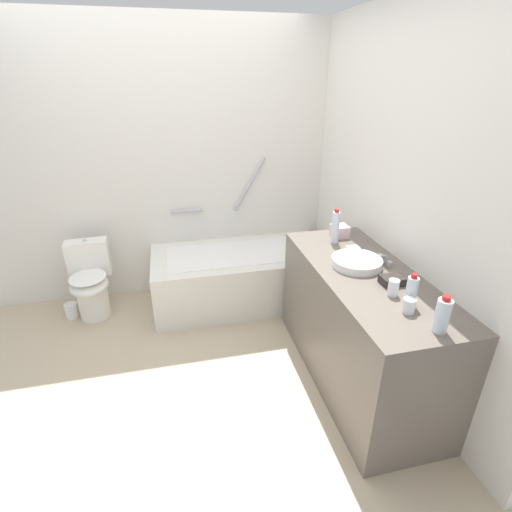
{
  "coord_description": "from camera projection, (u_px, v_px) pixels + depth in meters",
  "views": [
    {
      "loc": [
        0.04,
        -2.31,
        1.98
      ],
      "look_at": [
        0.62,
        0.21,
        0.76
      ],
      "focal_mm": 26.83,
      "sensor_mm": 36.0,
      "label": 1
    }
  ],
  "objects": [
    {
      "name": "ground_plane",
      "position": [
        182.0,
        366.0,
        2.87
      ],
      "size": [
        4.03,
        4.03,
        0.0
      ],
      "primitive_type": "plane",
      "color": "#C1AD8E"
    },
    {
      "name": "wall_back_tiled",
      "position": [
        164.0,
        167.0,
        3.48
      ],
      "size": [
        3.43,
        0.1,
        2.45
      ],
      "primitive_type": "cube",
      "color": "silver",
      "rests_on": "ground_plane"
    },
    {
      "name": "wall_right_mirror",
      "position": [
        395.0,
        195.0,
        2.67
      ],
      "size": [
        0.1,
        2.86,
        2.45
      ],
      "primitive_type": "cube",
      "color": "silver",
      "rests_on": "ground_plane"
    },
    {
      "name": "bathtub",
      "position": [
        241.0,
        275.0,
        3.62
      ],
      "size": [
        1.61,
        0.78,
        1.3
      ],
      "color": "silver",
      "rests_on": "ground_plane"
    },
    {
      "name": "toilet",
      "position": [
        90.0,
        282.0,
        3.38
      ],
      "size": [
        0.36,
        0.49,
        0.68
      ],
      "rotation": [
        0.0,
        0.0,
        -1.52
      ],
      "color": "white",
      "rests_on": "ground_plane"
    },
    {
      "name": "vanity_counter",
      "position": [
        359.0,
        327.0,
        2.62
      ],
      "size": [
        0.61,
        1.51,
        0.84
      ],
      "primitive_type": "cube",
      "color": "#6B6056",
      "rests_on": "ground_plane"
    },
    {
      "name": "sink_basin",
      "position": [
        357.0,
        262.0,
        2.51
      ],
      "size": [
        0.33,
        0.33,
        0.05
      ],
      "primitive_type": "cylinder",
      "color": "white",
      "rests_on": "vanity_counter"
    },
    {
      "name": "sink_faucet",
      "position": [
        383.0,
        259.0,
        2.55
      ],
      "size": [
        0.13,
        0.15,
        0.06
      ],
      "color": "#ACACB1",
      "rests_on": "vanity_counter"
    },
    {
      "name": "water_bottle_0",
      "position": [
        411.0,
        291.0,
        2.05
      ],
      "size": [
        0.06,
        0.06,
        0.19
      ],
      "color": "silver",
      "rests_on": "vanity_counter"
    },
    {
      "name": "water_bottle_1",
      "position": [
        335.0,
        227.0,
        2.82
      ],
      "size": [
        0.06,
        0.06,
        0.26
      ],
      "color": "silver",
      "rests_on": "vanity_counter"
    },
    {
      "name": "water_bottle_2",
      "position": [
        442.0,
        315.0,
        1.84
      ],
      "size": [
        0.07,
        0.07,
        0.2
      ],
      "color": "silver",
      "rests_on": "vanity_counter"
    },
    {
      "name": "drinking_glass_0",
      "position": [
        409.0,
        306.0,
        2.01
      ],
      "size": [
        0.07,
        0.07,
        0.08
      ],
      "primitive_type": "cylinder",
      "color": "white",
      "rests_on": "vanity_counter"
    },
    {
      "name": "drinking_glass_1",
      "position": [
        393.0,
        288.0,
        2.16
      ],
      "size": [
        0.06,
        0.06,
        0.1
      ],
      "primitive_type": "cylinder",
      "color": "white",
      "rests_on": "vanity_counter"
    },
    {
      "name": "amenity_basket",
      "position": [
        393.0,
        280.0,
        2.29
      ],
      "size": [
        0.14,
        0.1,
        0.05
      ],
      "primitive_type": "cube",
      "color": "#2D2823",
      "rests_on": "vanity_counter"
    },
    {
      "name": "soap_dish",
      "position": [
        353.0,
        248.0,
        2.75
      ],
      "size": [
        0.09,
        0.06,
        0.02
      ],
      "primitive_type": "cube",
      "color": "white",
      "rests_on": "vanity_counter"
    },
    {
      "name": "tissue_box",
      "position": [
        340.0,
        231.0,
        2.96
      ],
      "size": [
        0.12,
        0.12,
        0.09
      ],
      "primitive_type": "cube",
      "color": "silver",
      "rests_on": "vanity_counter"
    },
    {
      "name": "toilet_paper_roll",
      "position": [
        72.0,
        311.0,
        3.43
      ],
      "size": [
        0.11,
        0.11,
        0.14
      ],
      "primitive_type": "cylinder",
      "color": "white",
      "rests_on": "ground_plane"
    }
  ]
}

